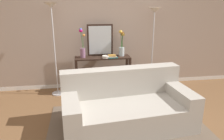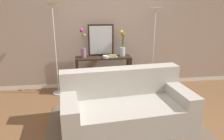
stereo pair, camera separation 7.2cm
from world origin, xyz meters
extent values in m
cube|color=brown|center=(0.00, 0.00, -0.01)|extent=(16.00, 16.00, 0.02)
cube|color=white|center=(0.00, 2.04, 0.04)|extent=(12.00, 0.15, 0.09)
cube|color=tan|center=(0.00, 2.04, 1.55)|extent=(12.00, 0.14, 2.93)
cube|color=brown|center=(0.19, 0.02, 0.01)|extent=(2.50, 1.92, 0.01)
cube|color=#ADA89E|center=(0.19, 0.12, 0.21)|extent=(2.09, 1.17, 0.42)
cube|color=#ADA89E|center=(0.15, 0.48, 0.65)|extent=(2.02, 0.45, 0.46)
cube|color=#ADA89E|center=(-0.69, 0.04, 0.30)|extent=(0.33, 1.01, 0.60)
cube|color=#ADA89E|center=(1.06, 0.20, 0.30)|extent=(0.33, 1.01, 0.60)
cube|color=black|center=(-0.03, 1.64, 0.78)|extent=(1.20, 0.35, 0.03)
cube|color=black|center=(-0.03, 1.64, 0.15)|extent=(1.10, 0.30, 0.01)
cube|color=black|center=(-0.61, 1.49, 0.38)|extent=(0.05, 0.05, 0.76)
cube|color=black|center=(0.54, 1.49, 0.38)|extent=(0.05, 0.05, 0.76)
cube|color=black|center=(-0.61, 1.79, 0.38)|extent=(0.05, 0.05, 0.76)
cube|color=black|center=(0.54, 1.79, 0.38)|extent=(0.05, 0.05, 0.76)
cylinder|color=silver|center=(-1.03, 1.62, 0.01)|extent=(0.26, 0.26, 0.02)
cylinder|color=silver|center=(-1.03, 1.62, 0.92)|extent=(0.02, 0.02, 1.80)
cone|color=silver|center=(-1.03, 1.62, 1.87)|extent=(0.28, 0.28, 0.10)
cylinder|color=silver|center=(1.08, 1.62, 0.01)|extent=(0.26, 0.26, 0.02)
cylinder|color=silver|center=(1.08, 1.62, 0.87)|extent=(0.02, 0.02, 1.70)
cone|color=silver|center=(1.08, 1.62, 1.77)|extent=(0.28, 0.28, 0.10)
cube|color=black|center=(-0.07, 1.79, 1.13)|extent=(0.56, 0.02, 0.68)
cube|color=silver|center=(-0.07, 1.78, 1.13)|extent=(0.49, 0.01, 0.61)
cylinder|color=gray|center=(-0.46, 1.66, 0.89)|extent=(0.11, 0.11, 0.20)
cylinder|color=#3D7538|center=(-0.47, 1.64, 1.19)|extent=(0.03, 0.03, 0.40)
sphere|color=#446EDB|center=(-0.48, 1.63, 1.39)|extent=(0.05, 0.05, 0.05)
cylinder|color=#3D7538|center=(-0.47, 1.65, 1.18)|extent=(0.04, 0.03, 0.37)
sphere|color=#CB176D|center=(-0.48, 1.63, 1.37)|extent=(0.07, 0.07, 0.07)
cylinder|color=#3D7538|center=(-0.44, 1.66, 1.13)|extent=(0.01, 0.03, 0.28)
sphere|color=orange|center=(-0.42, 1.65, 1.27)|extent=(0.05, 0.05, 0.05)
cylinder|color=silver|center=(0.39, 1.68, 0.89)|extent=(0.12, 0.12, 0.19)
cylinder|color=#3D7538|center=(0.39, 1.69, 1.12)|extent=(0.03, 0.02, 0.27)
sphere|color=gold|center=(0.40, 1.71, 1.25)|extent=(0.05, 0.05, 0.05)
cylinder|color=#3D7538|center=(0.41, 1.68, 1.12)|extent=(0.02, 0.04, 0.27)
sphere|color=#6E3ADD|center=(0.43, 1.68, 1.25)|extent=(0.04, 0.04, 0.04)
cylinder|color=#3D7538|center=(0.37, 1.66, 1.15)|extent=(0.03, 0.03, 0.34)
sphere|color=gold|center=(0.36, 1.65, 1.32)|extent=(0.07, 0.07, 0.07)
cylinder|color=#3D7538|center=(0.40, 1.69, 1.13)|extent=(0.02, 0.02, 0.30)
sphere|color=orange|center=(0.41, 1.70, 1.28)|extent=(0.07, 0.07, 0.07)
cylinder|color=#3D7538|center=(0.40, 1.67, 1.12)|extent=(0.02, 0.02, 0.28)
sphere|color=gold|center=(0.42, 1.66, 1.26)|extent=(0.06, 0.06, 0.06)
cylinder|color=silver|center=(0.02, 1.53, 0.81)|extent=(0.15, 0.15, 0.04)
torus|color=silver|center=(0.02, 1.53, 0.84)|extent=(0.15, 0.15, 0.01)
cube|color=#1E7075|center=(0.17, 1.54, 0.80)|extent=(0.21, 0.15, 0.02)
cube|color=silver|center=(0.16, 1.53, 0.82)|extent=(0.18, 0.14, 0.02)
cube|color=#B77F33|center=(0.15, 1.53, 0.84)|extent=(0.17, 0.14, 0.02)
cube|color=navy|center=(-0.51, 1.64, 0.06)|extent=(0.03, 0.18, 0.13)
cube|color=maroon|center=(-0.47, 1.64, 0.06)|extent=(0.05, 0.16, 0.12)
cube|color=#6B3360|center=(-0.42, 1.64, 0.06)|extent=(0.05, 0.17, 0.13)
cube|color=#BC3328|center=(-0.36, 1.64, 0.05)|extent=(0.05, 0.18, 0.11)
cube|color=gold|center=(-0.31, 1.64, 0.06)|extent=(0.04, 0.16, 0.12)
cube|color=silver|center=(-0.27, 1.64, 0.06)|extent=(0.05, 0.17, 0.11)
cube|color=slate|center=(-0.22, 1.64, 0.05)|extent=(0.03, 0.17, 0.10)
camera|label=1|loc=(-0.52, -2.81, 1.90)|focal=34.05mm
camera|label=2|loc=(-0.45, -2.82, 1.90)|focal=34.05mm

